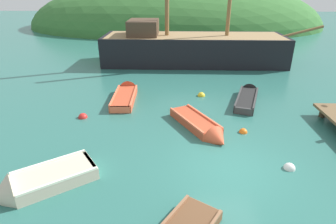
{
  "coord_description": "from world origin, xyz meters",
  "views": [
    {
      "loc": [
        -1.91,
        -7.89,
        5.7
      ],
      "look_at": [
        -2.24,
        3.97,
        0.24
      ],
      "focal_mm": 29.84,
      "sensor_mm": 36.0,
      "label": 1
    }
  ],
  "objects_px": {
    "sailing_ship": "(192,52)",
    "rowboat_far": "(126,95)",
    "rowboat_center": "(248,97)",
    "buoy_red": "(83,118)",
    "rowboat_outer_right": "(201,128)",
    "buoy_orange": "(243,132)",
    "buoy_white": "(289,168)",
    "rowboat_outer_left": "(38,184)",
    "buoy_yellow": "(201,96)"
  },
  "relations": [
    {
      "from": "rowboat_outer_right",
      "to": "rowboat_outer_left",
      "type": "distance_m",
      "value": 6.56
    },
    {
      "from": "rowboat_outer_left",
      "to": "buoy_yellow",
      "type": "distance_m",
      "value": 9.69
    },
    {
      "from": "rowboat_far",
      "to": "buoy_white",
      "type": "distance_m",
      "value": 9.17
    },
    {
      "from": "sailing_ship",
      "to": "buoy_orange",
      "type": "xyz_separation_m",
      "value": [
        1.65,
        -11.32,
        -0.84
      ]
    },
    {
      "from": "buoy_white",
      "to": "buoy_red",
      "type": "distance_m",
      "value": 9.03
    },
    {
      "from": "sailing_ship",
      "to": "rowboat_far",
      "type": "distance_m",
      "value": 8.48
    },
    {
      "from": "rowboat_center",
      "to": "rowboat_outer_right",
      "type": "bearing_deg",
      "value": 160.59
    },
    {
      "from": "buoy_red",
      "to": "buoy_orange",
      "type": "xyz_separation_m",
      "value": [
        7.2,
        -1.23,
        0.0
      ]
    },
    {
      "from": "rowboat_outer_left",
      "to": "rowboat_center",
      "type": "xyz_separation_m",
      "value": [
        8.06,
        7.46,
        -0.03
      ]
    },
    {
      "from": "rowboat_center",
      "to": "buoy_red",
      "type": "height_order",
      "value": "rowboat_center"
    },
    {
      "from": "rowboat_far",
      "to": "buoy_orange",
      "type": "distance_m",
      "value": 6.79
    },
    {
      "from": "buoy_orange",
      "to": "buoy_yellow",
      "type": "distance_m",
      "value": 4.42
    },
    {
      "from": "rowboat_center",
      "to": "buoy_orange",
      "type": "height_order",
      "value": "rowboat_center"
    },
    {
      "from": "sailing_ship",
      "to": "buoy_white",
      "type": "distance_m",
      "value": 14.1
    },
    {
      "from": "rowboat_outer_left",
      "to": "buoy_orange",
      "type": "bearing_deg",
      "value": 172.32
    },
    {
      "from": "rowboat_center",
      "to": "buoy_orange",
      "type": "relative_size",
      "value": 11.31
    },
    {
      "from": "rowboat_center",
      "to": "buoy_orange",
      "type": "bearing_deg",
      "value": -177.0
    },
    {
      "from": "rowboat_outer_right",
      "to": "buoy_yellow",
      "type": "relative_size",
      "value": 8.35
    },
    {
      "from": "rowboat_outer_right",
      "to": "rowboat_far",
      "type": "xyz_separation_m",
      "value": [
        -3.85,
        3.68,
        0.01
      ]
    },
    {
      "from": "rowboat_outer_left",
      "to": "buoy_red",
      "type": "xyz_separation_m",
      "value": [
        -0.17,
        4.95,
        -0.14
      ]
    },
    {
      "from": "buoy_yellow",
      "to": "rowboat_outer_left",
      "type": "bearing_deg",
      "value": -125.35
    },
    {
      "from": "sailing_ship",
      "to": "buoy_red",
      "type": "distance_m",
      "value": 11.54
    },
    {
      "from": "buoy_red",
      "to": "buoy_yellow",
      "type": "xyz_separation_m",
      "value": [
        5.77,
        2.95,
        0.0
      ]
    },
    {
      "from": "rowboat_outer_right",
      "to": "rowboat_center",
      "type": "distance_m",
      "value": 4.53
    },
    {
      "from": "rowboat_far",
      "to": "buoy_red",
      "type": "xyz_separation_m",
      "value": [
        -1.6,
        -2.61,
        -0.12
      ]
    },
    {
      "from": "rowboat_outer_right",
      "to": "rowboat_far",
      "type": "height_order",
      "value": "rowboat_far"
    },
    {
      "from": "buoy_red",
      "to": "rowboat_center",
      "type": "bearing_deg",
      "value": 16.94
    },
    {
      "from": "rowboat_center",
      "to": "sailing_ship",
      "type": "bearing_deg",
      "value": 37.89
    },
    {
      "from": "sailing_ship",
      "to": "rowboat_far",
      "type": "bearing_deg",
      "value": -117.58
    },
    {
      "from": "rowboat_center",
      "to": "buoy_red",
      "type": "xyz_separation_m",
      "value": [
        -8.23,
        -2.51,
        -0.12
      ]
    },
    {
      "from": "rowboat_outer_right",
      "to": "buoy_red",
      "type": "xyz_separation_m",
      "value": [
        -5.45,
        1.07,
        -0.11
      ]
    },
    {
      "from": "rowboat_far",
      "to": "buoy_yellow",
      "type": "bearing_deg",
      "value": -86.92
    },
    {
      "from": "rowboat_outer_left",
      "to": "buoy_white",
      "type": "xyz_separation_m",
      "value": [
        8.05,
        1.21,
        -0.14
      ]
    },
    {
      "from": "buoy_orange",
      "to": "rowboat_outer_right",
      "type": "bearing_deg",
      "value": 174.68
    },
    {
      "from": "rowboat_far",
      "to": "buoy_orange",
      "type": "bearing_deg",
      "value": -126.04
    },
    {
      "from": "buoy_yellow",
      "to": "buoy_orange",
      "type": "bearing_deg",
      "value": -71.2
    },
    {
      "from": "sailing_ship",
      "to": "rowboat_outer_left",
      "type": "xyz_separation_m",
      "value": [
        -5.38,
        -15.04,
        -0.69
      ]
    },
    {
      "from": "rowboat_far",
      "to": "sailing_ship",
      "type": "bearing_deg",
      "value": -29.43
    },
    {
      "from": "rowboat_outer_right",
      "to": "buoy_orange",
      "type": "bearing_deg",
      "value": 55.58
    },
    {
      "from": "buoy_white",
      "to": "rowboat_outer_right",
      "type": "bearing_deg",
      "value": 136.03
    },
    {
      "from": "rowboat_outer_right",
      "to": "buoy_orange",
      "type": "distance_m",
      "value": 1.76
    },
    {
      "from": "rowboat_outer_right",
      "to": "buoy_white",
      "type": "bearing_deg",
      "value": 16.93
    },
    {
      "from": "rowboat_far",
      "to": "rowboat_center",
      "type": "relative_size",
      "value": 0.96
    },
    {
      "from": "buoy_orange",
      "to": "rowboat_far",
      "type": "bearing_deg",
      "value": 145.51
    },
    {
      "from": "buoy_white",
      "to": "buoy_orange",
      "type": "height_order",
      "value": "buoy_white"
    },
    {
      "from": "rowboat_outer_left",
      "to": "rowboat_outer_right",
      "type": "bearing_deg",
      "value": -179.26
    },
    {
      "from": "rowboat_far",
      "to": "buoy_orange",
      "type": "xyz_separation_m",
      "value": [
        5.6,
        -3.85,
        -0.12
      ]
    },
    {
      "from": "buoy_yellow",
      "to": "sailing_ship",
      "type": "bearing_deg",
      "value": 91.78
    },
    {
      "from": "rowboat_outer_right",
      "to": "buoy_orange",
      "type": "relative_size",
      "value": 9.97
    },
    {
      "from": "rowboat_center",
      "to": "buoy_red",
      "type": "bearing_deg",
      "value": 125.36
    }
  ]
}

